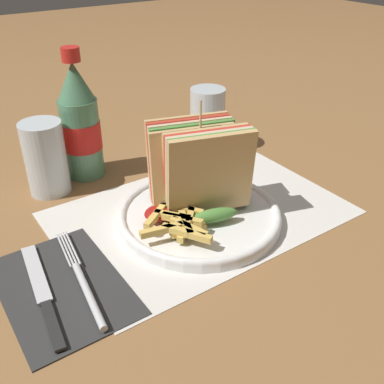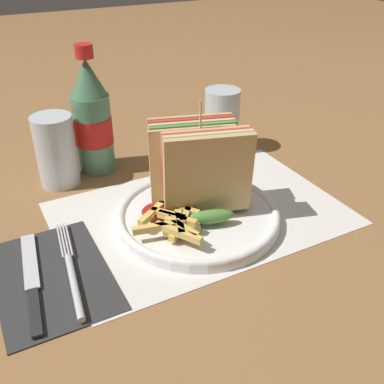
{
  "view_description": "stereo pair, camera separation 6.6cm",
  "coord_description": "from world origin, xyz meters",
  "px_view_note": "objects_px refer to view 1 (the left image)",
  "views": [
    {
      "loc": [
        -0.32,
        -0.43,
        0.38
      ],
      "look_at": [
        0.0,
        0.04,
        0.04
      ],
      "focal_mm": 42.0,
      "sensor_mm": 36.0,
      "label": 1
    },
    {
      "loc": [
        -0.27,
        -0.47,
        0.38
      ],
      "look_at": [
        0.0,
        0.04,
        0.04
      ],
      "focal_mm": 42.0,
      "sensor_mm": 36.0,
      "label": 2
    }
  ],
  "objects_px": {
    "club_sandwich": "(200,168)",
    "glass_near": "(207,124)",
    "coke_bottle_near": "(80,124)",
    "fork": "(84,284)",
    "glass_far": "(45,158)",
    "plate_main": "(200,215)",
    "knife": "(42,293)"
  },
  "relations": [
    {
      "from": "glass_far",
      "to": "glass_near",
      "type": "bearing_deg",
      "value": -2.53
    },
    {
      "from": "knife",
      "to": "glass_far",
      "type": "relative_size",
      "value": 1.59
    },
    {
      "from": "fork",
      "to": "glass_far",
      "type": "xyz_separation_m",
      "value": [
        0.05,
        0.25,
        0.05
      ]
    },
    {
      "from": "glass_far",
      "to": "coke_bottle_near",
      "type": "bearing_deg",
      "value": 16.53
    },
    {
      "from": "coke_bottle_near",
      "to": "glass_near",
      "type": "height_order",
      "value": "coke_bottle_near"
    },
    {
      "from": "fork",
      "to": "plate_main",
      "type": "bearing_deg",
      "value": 19.0
    },
    {
      "from": "plate_main",
      "to": "fork",
      "type": "relative_size",
      "value": 1.24
    },
    {
      "from": "club_sandwich",
      "to": "glass_far",
      "type": "distance_m",
      "value": 0.26
    },
    {
      "from": "plate_main",
      "to": "fork",
      "type": "height_order",
      "value": "plate_main"
    },
    {
      "from": "club_sandwich",
      "to": "glass_near",
      "type": "bearing_deg",
      "value": 51.3
    },
    {
      "from": "fork",
      "to": "glass_near",
      "type": "relative_size",
      "value": 1.62
    },
    {
      "from": "knife",
      "to": "coke_bottle_near",
      "type": "relative_size",
      "value": 0.87
    },
    {
      "from": "club_sandwich",
      "to": "glass_far",
      "type": "height_order",
      "value": "club_sandwich"
    },
    {
      "from": "club_sandwich",
      "to": "fork",
      "type": "relative_size",
      "value": 0.84
    },
    {
      "from": "plate_main",
      "to": "glass_near",
      "type": "distance_m",
      "value": 0.26
    },
    {
      "from": "knife",
      "to": "glass_far",
      "type": "bearing_deg",
      "value": 75.72
    },
    {
      "from": "club_sandwich",
      "to": "glass_near",
      "type": "height_order",
      "value": "club_sandwich"
    },
    {
      "from": "plate_main",
      "to": "coke_bottle_near",
      "type": "distance_m",
      "value": 0.26
    },
    {
      "from": "coke_bottle_near",
      "to": "glass_far",
      "type": "distance_m",
      "value": 0.08
    },
    {
      "from": "fork",
      "to": "coke_bottle_near",
      "type": "distance_m",
      "value": 0.31
    },
    {
      "from": "plate_main",
      "to": "glass_far",
      "type": "xyz_separation_m",
      "value": [
        -0.15,
        0.21,
        0.05
      ]
    },
    {
      "from": "knife",
      "to": "glass_far",
      "type": "xyz_separation_m",
      "value": [
        0.09,
        0.24,
        0.05
      ]
    },
    {
      "from": "knife",
      "to": "coke_bottle_near",
      "type": "bearing_deg",
      "value": 64.64
    },
    {
      "from": "club_sandwich",
      "to": "coke_bottle_near",
      "type": "height_order",
      "value": "coke_bottle_near"
    },
    {
      "from": "plate_main",
      "to": "club_sandwich",
      "type": "height_order",
      "value": "club_sandwich"
    },
    {
      "from": "fork",
      "to": "coke_bottle_near",
      "type": "height_order",
      "value": "coke_bottle_near"
    },
    {
      "from": "club_sandwich",
      "to": "coke_bottle_near",
      "type": "bearing_deg",
      "value": 112.29
    },
    {
      "from": "club_sandwich",
      "to": "knife",
      "type": "height_order",
      "value": "club_sandwich"
    },
    {
      "from": "coke_bottle_near",
      "to": "plate_main",
      "type": "bearing_deg",
      "value": -70.89
    },
    {
      "from": "plate_main",
      "to": "knife",
      "type": "xyz_separation_m",
      "value": [
        -0.25,
        -0.03,
        -0.0
      ]
    },
    {
      "from": "fork",
      "to": "coke_bottle_near",
      "type": "relative_size",
      "value": 0.89
    },
    {
      "from": "plate_main",
      "to": "coke_bottle_near",
      "type": "relative_size",
      "value": 1.1
    }
  ]
}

